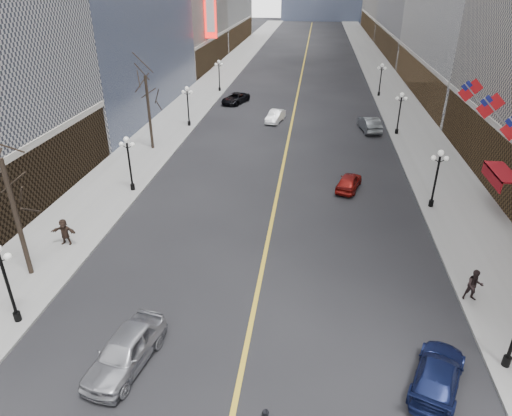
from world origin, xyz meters
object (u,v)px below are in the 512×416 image
(car_nb_far, at_px, (235,98))
(car_sb_near, at_px, (438,374))
(streetlamp_west_3, at_px, (219,72))
(car_sb_mid, at_px, (349,182))
(streetlamp_east_1, at_px, (437,173))
(car_sb_far, at_px, (370,124))
(streetlamp_east_3, at_px, (381,76))
(streetlamp_west_1, at_px, (129,158))
(streetlamp_west_0, at_px, (5,276))
(streetlamp_west_2, at_px, (188,102))
(streetlamp_east_2, at_px, (400,109))
(car_nb_mid, at_px, (275,116))
(car_nb_near, at_px, (125,351))

(car_nb_far, relative_size, car_sb_near, 1.10)
(streetlamp_west_3, bearing_deg, car_sb_mid, -62.24)
(streetlamp_east_1, distance_m, car_sb_far, 19.39)
(streetlamp_east_3, distance_m, streetlamp_west_1, 43.05)
(streetlamp_west_0, distance_m, streetlamp_west_2, 34.00)
(streetlamp_west_1, relative_size, streetlamp_west_3, 1.00)
(streetlamp_west_1, distance_m, car_sb_mid, 17.89)
(streetlamp_east_3, xyz_separation_m, car_sb_near, (-3.34, -53.44, -2.24))
(car_sb_near, distance_m, car_sb_mid, 20.27)
(streetlamp_east_3, height_order, car_sb_mid, streetlamp_east_3)
(car_sb_mid, bearing_deg, streetlamp_west_1, 24.13)
(streetlamp_east_2, xyz_separation_m, car_nb_mid, (-13.80, 3.28, -2.22))
(car_nb_far, height_order, car_sb_far, car_sb_far)
(streetlamp_west_2, xyz_separation_m, car_nb_mid, (9.80, 3.28, -2.22))
(streetlamp_east_3, bearing_deg, streetlamp_west_2, -142.67)
(streetlamp_east_2, relative_size, car_nb_mid, 1.09)
(streetlamp_east_3, distance_m, car_nb_far, 21.22)
(streetlamp_east_2, xyz_separation_m, car_sb_mid, (-6.04, -15.35, -2.22))
(streetlamp_east_1, distance_m, streetlamp_west_0, 28.51)
(streetlamp_west_0, distance_m, car_sb_mid, 25.71)
(streetlamp_east_3, distance_m, car_nb_near, 56.66)
(streetlamp_west_3, height_order, car_sb_far, streetlamp_west_3)
(car_nb_near, distance_m, car_nb_far, 47.53)
(streetlamp_east_2, distance_m, streetlamp_west_1, 29.68)
(streetlamp_west_1, xyz_separation_m, streetlamp_west_2, (0.00, 18.00, 0.00))
(car_nb_mid, height_order, car_sb_mid, car_nb_mid)
(car_nb_mid, bearing_deg, streetlamp_east_3, 58.83)
(streetlamp_west_1, height_order, car_nb_near, streetlamp_west_1)
(streetlamp_west_0, height_order, streetlamp_west_1, same)
(streetlamp_east_2, distance_m, streetlamp_west_2, 23.60)
(streetlamp_east_3, height_order, streetlamp_west_2, same)
(streetlamp_west_0, bearing_deg, car_nb_near, -16.93)
(streetlamp_east_2, height_order, car_nb_far, streetlamp_east_2)
(streetlamp_west_3, distance_m, car_nb_near, 54.44)
(car_sb_mid, bearing_deg, streetlamp_east_1, 171.91)
(car_nb_near, distance_m, car_nb_mid, 39.41)
(streetlamp_east_1, bearing_deg, streetlamp_west_3, 123.25)
(streetlamp_east_3, distance_m, car_nb_mid, 20.30)
(streetlamp_east_3, relative_size, streetlamp_west_2, 1.00)
(car_sb_far, bearing_deg, car_nb_far, -40.22)
(streetlamp_east_3, distance_m, streetlamp_west_3, 23.60)
(streetlamp_west_2, xyz_separation_m, car_nb_far, (3.54, 11.44, -2.20))
(streetlamp_west_0, relative_size, streetlamp_west_2, 1.00)
(car_sb_near, bearing_deg, car_nb_mid, -53.07)
(streetlamp_west_0, distance_m, car_nb_mid, 38.61)
(streetlamp_west_0, height_order, car_nb_far, streetlamp_west_0)
(car_sb_mid, bearing_deg, car_sb_near, 113.24)
(streetlamp_west_2, distance_m, car_sb_mid, 23.43)
(streetlamp_east_2, bearing_deg, car_sb_far, 159.92)
(streetlamp_west_3, bearing_deg, car_sb_near, -69.23)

